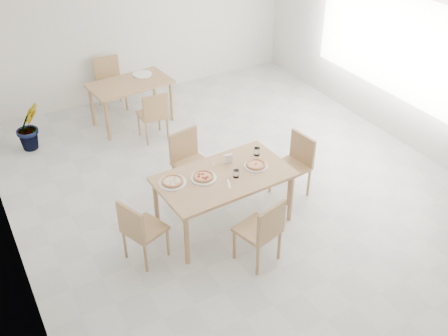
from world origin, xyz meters
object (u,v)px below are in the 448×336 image
tumbler_b (257,152)px  chair_east (295,161)px  chair_back_n (109,79)px  chair_south (263,229)px  chair_back_s (154,113)px  pizza_margherita (256,165)px  pizza_pepperoni (203,176)px  plate_pepperoni (203,178)px  plate_margherita (256,166)px  plate_mushroom (172,183)px  plate_empty (142,74)px  second_table (130,88)px  chair_west (139,228)px  chair_north (189,158)px  potted_plant (29,126)px  main_table (224,180)px  tumbler_a (236,174)px  pizza_mushroom (172,181)px  napkin_holder (228,159)px

tumbler_b → chair_east: bearing=-7.7°
chair_back_n → chair_south: bearing=-84.1°
chair_back_s → pizza_margherita: bearing=100.2°
pizza_pepperoni → plate_pepperoni: bearing=0.0°
plate_margherita → chair_back_n: chair_back_n is taller
plate_mushroom → plate_empty: size_ratio=1.03×
chair_east → pizza_pepperoni: bearing=-95.2°
plate_margherita → chair_south: bearing=-116.6°
second_table → chair_back_n: chair_back_n is taller
chair_back_s → chair_back_n: (-0.21, 1.51, 0.03)m
chair_west → chair_north: bearing=-69.3°
chair_south → potted_plant: (-1.79, 3.98, -0.12)m
chair_back_s → main_table: bearing=89.7°
plate_empty → chair_east: bearing=-73.8°
main_table → plate_pepperoni: size_ratio=5.31×
tumbler_a → second_table: bearing=92.8°
pizza_mushroom → napkin_holder: size_ratio=2.68×
tumbler_a → second_table: 3.23m
plate_mushroom → pizza_pepperoni: 0.38m
plate_margherita → plate_empty: 3.36m
pizza_pepperoni → chair_back_n: (0.09, 3.84, -0.25)m
chair_east → napkin_holder: size_ratio=7.21×
napkin_holder → potted_plant: (-1.94, 2.91, -0.42)m
chair_east → tumbler_a: (-1.08, -0.22, 0.28)m
plate_pepperoni → plate_empty: 3.30m
second_table → main_table: bearing=-94.7°
chair_back_n → tumbler_b: bearing=-74.9°
main_table → napkin_holder: 0.32m
tumbler_b → napkin_holder: napkin_holder is taller
plate_margherita → chair_back_s: size_ratio=0.35×
tumbler_a → chair_north: bearing=100.2°
main_table → second_table: same height
chair_north → plate_pepperoni: chair_north is taller
pizza_mushroom → pizza_pepperoni: 0.38m
chair_west → chair_back_n: bearing=-35.2°
plate_margherita → plate_pepperoni: 0.70m
plate_mushroom → pizza_margherita: bearing=-9.8°
chair_north → napkin_holder: 0.75m
chair_north → potted_plant: chair_north is taller
chair_west → chair_back_s: same height
chair_north → pizza_pepperoni: chair_north is taller
plate_mushroom → napkin_holder: 0.82m
chair_west → chair_back_n: 4.17m
chair_east → pizza_mushroom: bearing=-98.6°
plate_pepperoni → tumbler_a: (0.36, -0.17, 0.04)m
chair_south → tumbler_a: chair_south is taller
plate_margherita → pizza_margherita: (0.00, 0.00, 0.02)m
chair_north → chair_back_n: 3.04m
plate_mushroom → plate_empty: bearing=74.5°
plate_margherita → tumbler_b: size_ratio=2.87×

